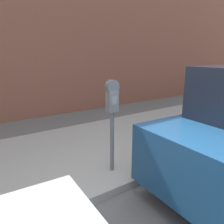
{
  "coord_description": "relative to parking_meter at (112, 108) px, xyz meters",
  "views": [
    {
      "loc": [
        -2.13,
        -1.3,
        1.85
      ],
      "look_at": [
        -0.39,
        1.23,
        1.04
      ],
      "focal_mm": 35.0,
      "sensor_mm": 36.0,
      "label": 1
    }
  ],
  "objects": [
    {
      "name": "parking_meter",
      "position": [
        0.0,
        0.0,
        0.0
      ],
      "size": [
        0.2,
        0.13,
        1.4
      ],
      "color": "slate",
      "rests_on": "sidewalk"
    },
    {
      "name": "ground_plane",
      "position": [
        0.39,
        -1.23,
        -1.1
      ],
      "size": [
        60.0,
        60.0,
        0.0
      ],
      "primitive_type": "plane",
      "color": "slate"
    },
    {
      "name": "sidewalk",
      "position": [
        0.39,
        0.97,
        -1.04
      ],
      "size": [
        24.0,
        2.8,
        0.11
      ],
      "color": "#ADAAA3",
      "rests_on": "ground_plane"
    },
    {
      "name": "building_facade",
      "position": [
        0.39,
        4.16,
        1.91
      ],
      "size": [
        24.0,
        0.3,
        6.01
      ],
      "color": "#935642",
      "rests_on": "ground_plane"
    }
  ]
}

